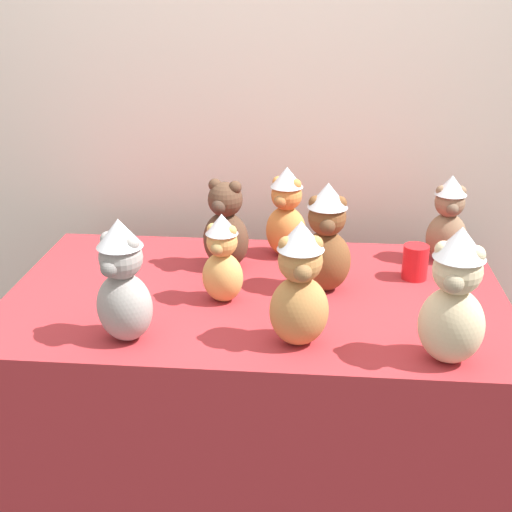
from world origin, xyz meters
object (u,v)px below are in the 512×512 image
object	(u,v)px
teddy_bear_caramel	(300,286)
teddy_bear_sand	(454,298)
party_cup_red	(415,262)
display_table	(256,401)
teddy_bear_honey	(222,259)
teddy_bear_ash	(123,282)
teddy_bear_mocha	(448,220)
teddy_bear_cocoa	(226,227)
teddy_bear_chestnut	(326,239)
teddy_bear_ginger	(286,213)

from	to	relation	value
teddy_bear_caramel	teddy_bear_sand	bearing A→B (deg)	-16.90
party_cup_red	teddy_bear_sand	bearing A→B (deg)	-87.67
display_table	teddy_bear_honey	world-z (taller)	teddy_bear_honey
teddy_bear_ash	teddy_bear_mocha	world-z (taller)	teddy_bear_ash
display_table	teddy_bear_cocoa	world-z (taller)	teddy_bear_cocoa
party_cup_red	teddy_bear_honey	bearing A→B (deg)	-159.84
teddy_bear_sand	teddy_bear_cocoa	distance (m)	0.83
teddy_bear_honey	teddy_bear_cocoa	bearing A→B (deg)	109.43
teddy_bear_chestnut	teddy_bear_honey	xyz separation A→B (m)	(-0.30, -0.10, -0.03)
teddy_bear_caramel	teddy_bear_ash	bearing A→B (deg)	173.63
display_table	teddy_bear_ginger	world-z (taller)	teddy_bear_ginger
teddy_bear_chestnut	teddy_bear_sand	size ratio (longest dim) A/B	0.95
party_cup_red	teddy_bear_ginger	bearing A→B (deg)	159.12
teddy_bear_chestnut	teddy_bear_mocha	bearing A→B (deg)	32.93
teddy_bear_honey	teddy_bear_sand	xyz separation A→B (m)	(0.60, -0.29, 0.04)
teddy_bear_chestnut	teddy_bear_ginger	xyz separation A→B (m)	(-0.13, 0.27, -0.01)
display_table	teddy_bear_mocha	world-z (taller)	teddy_bear_mocha
teddy_bear_chestnut	teddy_bear_sand	world-z (taller)	teddy_bear_sand
teddy_bear_chestnut	teddy_bear_honey	bearing A→B (deg)	-162.10
teddy_bear_ash	teddy_bear_caramel	world-z (taller)	teddy_bear_caramel
teddy_bear_caramel	teddy_bear_sand	distance (m)	0.38
teddy_bear_chestnut	teddy_bear_cocoa	xyz separation A→B (m)	(-0.32, 0.15, -0.03)
teddy_bear_sand	teddy_bear_cocoa	size ratio (longest dim) A/B	1.20
teddy_bear_ash	teddy_bear_mocha	bearing A→B (deg)	54.60
teddy_bear_honey	teddy_bear_mocha	bearing A→B (deg)	42.35
teddy_bear_ginger	teddy_bear_ash	distance (m)	0.74
teddy_bear_honey	teddy_bear_caramel	world-z (taller)	teddy_bear_caramel
teddy_bear_chestnut	teddy_bear_ginger	size ratio (longest dim) A/B	1.09
teddy_bear_honey	party_cup_red	xyz separation A→B (m)	(0.58, 0.21, -0.08)
teddy_bear_ash	teddy_bear_chestnut	bearing A→B (deg)	54.70
teddy_bear_ginger	teddy_bear_mocha	bearing A→B (deg)	24.42
teddy_bear_ash	teddy_bear_mocha	distance (m)	1.12
teddy_bear_honey	party_cup_red	size ratio (longest dim) A/B	2.45
teddy_bear_ash	teddy_bear_mocha	size ratio (longest dim) A/B	1.14
teddy_bear_sand	teddy_bear_mocha	bearing A→B (deg)	99.92
teddy_bear_mocha	teddy_bear_ginger	bearing A→B (deg)	178.37
teddy_bear_chestnut	teddy_bear_caramel	bearing A→B (deg)	-102.56
teddy_bear_sand	teddy_bear_chestnut	bearing A→B (deg)	145.99
teddy_bear_ash	teddy_bear_ginger	bearing A→B (deg)	78.49
teddy_bear_ginger	party_cup_red	xyz separation A→B (m)	(0.42, -0.16, -0.10)
teddy_bear_ginger	teddy_bear_honey	size ratio (longest dim) A/B	1.15
teddy_bear_sand	teddy_bear_cocoa	world-z (taller)	teddy_bear_sand
display_table	teddy_bear_caramel	xyz separation A→B (m)	(0.14, -0.30, 0.55)
teddy_bear_honey	teddy_bear_caramel	xyz separation A→B (m)	(0.23, -0.24, 0.03)
teddy_bear_ginger	teddy_bear_honey	distance (m)	0.41
teddy_bear_honey	teddy_bear_mocha	world-z (taller)	teddy_bear_mocha
display_table	teddy_bear_sand	world-z (taller)	teddy_bear_sand
teddy_bear_honey	teddy_bear_cocoa	world-z (taller)	teddy_bear_cocoa
display_table	teddy_bear_ginger	xyz separation A→B (m)	(0.07, 0.31, 0.54)
teddy_bear_caramel	teddy_bear_cocoa	size ratio (longest dim) A/B	1.14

